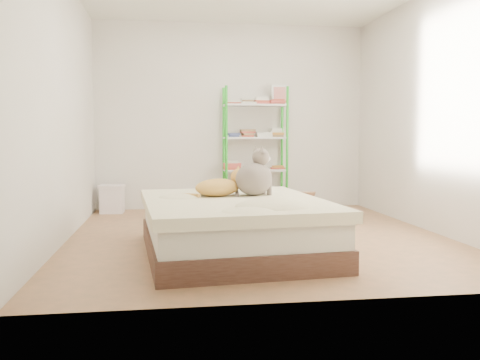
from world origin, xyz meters
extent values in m
cube|color=#B47D52|center=(0.00, 0.00, 0.00)|extent=(3.80, 4.20, 0.01)
cube|color=white|center=(0.00, 2.10, 1.30)|extent=(3.80, 0.01, 2.60)
cube|color=white|center=(0.00, -2.10, 1.30)|extent=(3.80, 0.01, 2.60)
cube|color=white|center=(-1.90, 0.00, 1.30)|extent=(0.01, 4.20, 2.60)
cube|color=white|center=(1.90, 0.00, 1.30)|extent=(0.01, 4.20, 2.60)
cube|color=brown|center=(-0.34, -0.74, 0.09)|extent=(1.64, 1.98, 0.19)
cube|color=silver|center=(-0.34, -0.74, 0.29)|extent=(1.59, 1.92, 0.20)
cube|color=#F3EAB6|center=(-0.34, -0.74, 0.44)|extent=(1.67, 2.02, 0.09)
cylinder|color=green|center=(-0.12, 1.72, 0.85)|extent=(0.04, 0.04, 1.70)
cylinder|color=green|center=(-0.12, 2.04, 0.85)|extent=(0.04, 0.04, 1.70)
cylinder|color=green|center=(0.72, 1.72, 0.85)|extent=(0.04, 0.04, 1.70)
cylinder|color=green|center=(0.72, 2.04, 0.85)|extent=(0.04, 0.04, 1.70)
cube|color=silver|center=(0.30, 1.88, 0.10)|extent=(0.86, 0.34, 0.02)
cube|color=silver|center=(0.30, 1.88, 0.55)|extent=(0.86, 0.34, 0.02)
cube|color=silver|center=(0.30, 1.88, 1.00)|extent=(0.86, 0.34, 0.02)
cube|color=silver|center=(0.30, 1.88, 1.45)|extent=(0.86, 0.34, 0.02)
cube|color=#C04934|center=(0.00, 1.88, 0.16)|extent=(0.20, 0.16, 0.09)
cube|color=#C04934|center=(0.30, 1.88, 0.16)|extent=(0.20, 0.16, 0.09)
cube|color=#C04934|center=(0.60, 1.88, 0.16)|extent=(0.20, 0.16, 0.09)
cube|color=#C04934|center=(0.00, 1.88, 0.61)|extent=(0.20, 0.16, 0.09)
cube|color=#C04934|center=(0.30, 1.88, 0.61)|extent=(0.20, 0.16, 0.09)
cube|color=#C04934|center=(0.60, 1.88, 0.61)|extent=(0.20, 0.16, 0.09)
cube|color=#C04934|center=(0.00, 1.88, 1.06)|extent=(0.20, 0.16, 0.09)
cube|color=#C04934|center=(0.20, 1.88, 1.06)|extent=(0.20, 0.16, 0.09)
cube|color=#C04934|center=(0.40, 1.88, 1.06)|extent=(0.20, 0.16, 0.09)
cube|color=#C04934|center=(0.60, 1.88, 1.06)|extent=(0.20, 0.16, 0.09)
cube|color=#C04934|center=(0.00, 1.88, 1.51)|extent=(0.20, 0.16, 0.09)
cube|color=#C04934|center=(0.20, 1.88, 1.51)|extent=(0.20, 0.16, 0.09)
cube|color=#C04934|center=(0.40, 1.88, 1.51)|extent=(0.20, 0.16, 0.09)
cube|color=#C04934|center=(0.60, 1.88, 1.51)|extent=(0.20, 0.16, 0.09)
cube|color=white|center=(0.66, 1.93, 1.60)|extent=(0.22, 0.07, 0.28)
cube|color=red|center=(0.66, 1.92, 1.60)|extent=(0.17, 0.05, 0.22)
cube|color=#A6755B|center=(0.57, 0.84, 0.17)|extent=(0.51, 0.42, 0.33)
cube|color=#711CA0|center=(0.59, 0.65, 0.16)|extent=(0.29, 0.04, 0.07)
cube|color=#A6755B|center=(0.57, 0.65, 0.33)|extent=(0.49, 0.19, 0.11)
cube|color=white|center=(-1.65, 1.82, 0.17)|extent=(0.31, 0.28, 0.35)
cube|color=white|center=(-1.65, 1.82, 0.36)|extent=(0.34, 0.31, 0.03)
camera|label=1|loc=(-0.90, -5.09, 1.03)|focal=38.00mm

